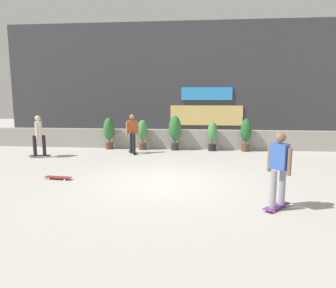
# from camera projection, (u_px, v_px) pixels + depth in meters

# --- Properties ---
(ground_plane) EXTENTS (48.00, 48.00, 0.00)m
(ground_plane) POSITION_uv_depth(u_px,v_px,m) (163.00, 183.00, 8.87)
(ground_plane) COLOR #B2AFA8
(planter_wall) EXTENTS (18.00, 0.40, 0.90)m
(planter_wall) POSITION_uv_depth(u_px,v_px,m) (177.00, 139.00, 14.70)
(planter_wall) COLOR gray
(planter_wall) RESTS_ON ground
(building_backdrop) EXTENTS (20.00, 2.08, 6.50)m
(building_backdrop) POSITION_uv_depth(u_px,v_px,m) (182.00, 83.00, 18.21)
(building_backdrop) COLOR #38383D
(building_backdrop) RESTS_ON ground
(potted_plant_0) EXTENTS (0.50, 0.50, 1.47)m
(potted_plant_0) POSITION_uv_depth(u_px,v_px,m) (109.00, 131.00, 14.51)
(potted_plant_0) COLOR brown
(potted_plant_0) RESTS_ON ground
(potted_plant_1) EXTENTS (0.46, 0.46, 1.38)m
(potted_plant_1) POSITION_uv_depth(u_px,v_px,m) (143.00, 133.00, 14.37)
(potted_plant_1) COLOR brown
(potted_plant_1) RESTS_ON ground
(potted_plant_2) EXTENTS (0.56, 0.56, 1.59)m
(potted_plant_2) POSITION_uv_depth(u_px,v_px,m) (175.00, 130.00, 14.20)
(potted_plant_2) COLOR #2D2823
(potted_plant_2) RESTS_ON ground
(potted_plant_3) EXTENTS (0.42, 0.42, 1.32)m
(potted_plant_3) POSITION_uv_depth(u_px,v_px,m) (212.00, 135.00, 14.06)
(potted_plant_3) COLOR black
(potted_plant_3) RESTS_ON ground
(potted_plant_4) EXTENTS (0.50, 0.50, 1.47)m
(potted_plant_4) POSITION_uv_depth(u_px,v_px,m) (246.00, 132.00, 13.90)
(potted_plant_4) COLOR brown
(potted_plant_4) RESTS_ON ground
(skater_far_right) EXTENTS (0.70, 0.71, 1.70)m
(skater_far_right) POSITION_uv_depth(u_px,v_px,m) (279.00, 167.00, 6.68)
(skater_far_right) COLOR #72338C
(skater_far_right) RESTS_ON ground
(skater_by_wall_left) EXTENTS (0.82, 0.54, 1.70)m
(skater_by_wall_left) POSITION_uv_depth(u_px,v_px,m) (39.00, 134.00, 12.50)
(skater_by_wall_left) COLOR black
(skater_by_wall_left) RESTS_ON ground
(skater_by_wall_right) EXTENTS (0.57, 0.79, 1.70)m
(skater_by_wall_right) POSITION_uv_depth(u_px,v_px,m) (132.00, 132.00, 13.33)
(skater_by_wall_right) COLOR black
(skater_by_wall_right) RESTS_ON ground
(skateboard_near_camera) EXTENTS (0.82, 0.28, 0.08)m
(skateboard_near_camera) POSITION_uv_depth(u_px,v_px,m) (58.00, 177.00, 9.25)
(skateboard_near_camera) COLOR maroon
(skateboard_near_camera) RESTS_ON ground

